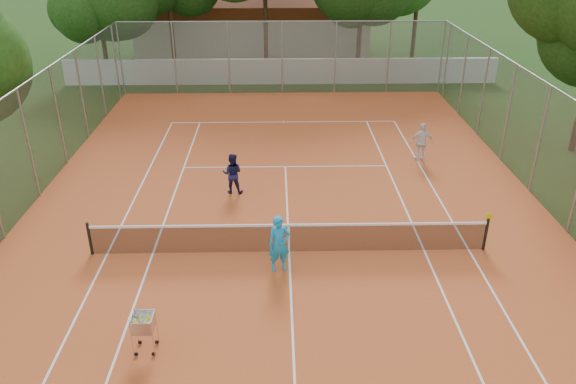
{
  "coord_description": "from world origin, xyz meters",
  "views": [
    {
      "loc": [
        -0.34,
        -14.44,
        9.19
      ],
      "look_at": [
        0.0,
        1.5,
        1.3
      ],
      "focal_mm": 35.0,
      "sensor_mm": 36.0,
      "label": 1
    }
  ],
  "objects_px": {
    "tennis_net": "(289,238)",
    "player_near": "(279,244)",
    "clubhouse": "(253,19)",
    "player_far_right": "(422,142)",
    "ball_hopper": "(144,332)",
    "player_far_left": "(232,173)"
  },
  "relations": [
    {
      "from": "player_near",
      "to": "player_far_left",
      "type": "relative_size",
      "value": 1.12
    },
    {
      "from": "player_near",
      "to": "ball_hopper",
      "type": "bearing_deg",
      "value": -145.41
    },
    {
      "from": "player_far_left",
      "to": "ball_hopper",
      "type": "xyz_separation_m",
      "value": [
        -1.48,
        -8.33,
        -0.22
      ]
    },
    {
      "from": "clubhouse",
      "to": "player_near",
      "type": "height_order",
      "value": "clubhouse"
    },
    {
      "from": "player_near",
      "to": "player_far_right",
      "type": "height_order",
      "value": "player_near"
    },
    {
      "from": "player_far_left",
      "to": "player_far_right",
      "type": "xyz_separation_m",
      "value": [
        7.58,
        2.83,
        0.05
      ]
    },
    {
      "from": "tennis_net",
      "to": "player_far_right",
      "type": "distance_m",
      "value": 8.94
    },
    {
      "from": "clubhouse",
      "to": "player_near",
      "type": "distance_m",
      "value": 30.01
    },
    {
      "from": "tennis_net",
      "to": "player_far_right",
      "type": "relative_size",
      "value": 7.37
    },
    {
      "from": "clubhouse",
      "to": "player_far_right",
      "type": "xyz_separation_m",
      "value": [
        7.61,
        -22.05,
        -1.37
      ]
    },
    {
      "from": "clubhouse",
      "to": "player_far_left",
      "type": "distance_m",
      "value": 24.92
    },
    {
      "from": "clubhouse",
      "to": "player_near",
      "type": "relative_size",
      "value": 9.64
    },
    {
      "from": "player_far_left",
      "to": "ball_hopper",
      "type": "bearing_deg",
      "value": 85.53
    },
    {
      "from": "tennis_net",
      "to": "player_near",
      "type": "relative_size",
      "value": 6.98
    },
    {
      "from": "player_near",
      "to": "ball_hopper",
      "type": "relative_size",
      "value": 1.57
    },
    {
      "from": "player_far_right",
      "to": "clubhouse",
      "type": "bearing_deg",
      "value": -68.89
    },
    {
      "from": "player_near",
      "to": "ball_hopper",
      "type": "distance_m",
      "value": 4.55
    },
    {
      "from": "player_far_right",
      "to": "ball_hopper",
      "type": "bearing_deg",
      "value": 53.03
    },
    {
      "from": "tennis_net",
      "to": "clubhouse",
      "type": "bearing_deg",
      "value": 93.95
    },
    {
      "from": "tennis_net",
      "to": "player_near",
      "type": "distance_m",
      "value": 1.05
    },
    {
      "from": "tennis_net",
      "to": "clubhouse",
      "type": "height_order",
      "value": "clubhouse"
    },
    {
      "from": "player_far_right",
      "to": "ball_hopper",
      "type": "xyz_separation_m",
      "value": [
        -9.05,
        -11.17,
        -0.26
      ]
    }
  ]
}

